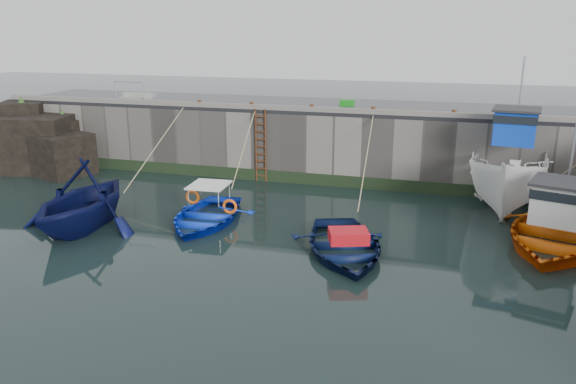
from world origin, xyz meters
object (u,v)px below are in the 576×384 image
(bollard_b, at_px, (252,105))
(fish_crate, at_px, (347,103))
(boat_near_white, at_px, (85,227))
(boat_far_orange, at_px, (557,232))
(bollard_c, at_px, (312,108))
(bollard_a, at_px, (199,103))
(bollard_e, at_px, (454,113))
(boat_near_navy, at_px, (344,252))
(bollard_d, at_px, (373,110))
(boat_near_blue, at_px, (205,221))
(boat_far_white, at_px, (510,175))
(ladder, at_px, (261,146))

(bollard_b, bearing_deg, fish_crate, 26.57)
(boat_near_white, height_order, bollard_b, bollard_b)
(boat_far_orange, xyz_separation_m, bollard_b, (-11.88, 4.86, 2.90))
(bollard_c, bearing_deg, bollard_a, 180.00)
(fish_crate, relative_size, bollard_e, 2.23)
(boat_near_navy, relative_size, bollard_d, 16.55)
(boat_near_navy, height_order, bollard_a, bollard_a)
(fish_crate, bearing_deg, boat_near_white, -125.61)
(boat_near_blue, distance_m, bollard_b, 6.89)
(boat_near_white, height_order, boat_far_white, boat_far_white)
(bollard_c, bearing_deg, boat_far_orange, -27.88)
(fish_crate, relative_size, bollard_a, 2.23)
(bollard_c, bearing_deg, ladder, -171.33)
(bollard_e, bearing_deg, bollard_b, 180.00)
(bollard_c, bearing_deg, boat_near_navy, -68.77)
(boat_far_orange, height_order, bollard_b, boat_far_orange)
(bollard_b, bearing_deg, ladder, -33.86)
(boat_near_navy, bearing_deg, bollard_a, 117.90)
(ladder, xyz_separation_m, boat_far_white, (10.23, -0.69, -0.39))
(ladder, xyz_separation_m, bollard_b, (-0.50, 0.34, 1.71))
(boat_near_navy, distance_m, bollard_c, 8.65)
(boat_near_navy, xyz_separation_m, bollard_a, (-8.09, 7.45, 3.30))
(boat_far_white, height_order, boat_far_orange, boat_far_white)
(boat_far_orange, relative_size, bollard_b, 25.14)
(boat_far_white, xyz_separation_m, bollard_a, (-13.23, 1.02, 2.10))
(boat_near_navy, bearing_deg, fish_crate, 81.01)
(bollard_b, xyz_separation_m, bollard_e, (8.50, 0.00, 0.00))
(bollard_e, bearing_deg, fish_crate, 157.43)
(boat_far_white, bearing_deg, fish_crate, 164.37)
(boat_near_blue, xyz_separation_m, boat_far_orange, (11.50, 1.18, 0.40))
(bollard_b, relative_size, bollard_d, 1.00)
(boat_near_navy, xyz_separation_m, bollard_d, (-0.29, 7.45, 3.30))
(bollard_d, distance_m, bollard_e, 3.20)
(boat_near_navy, distance_m, fish_crate, 10.09)
(boat_near_navy, bearing_deg, bollard_e, 49.22)
(boat_near_blue, xyz_separation_m, boat_far_white, (10.34, 5.01, 1.20))
(boat_near_white, xyz_separation_m, bollard_b, (3.36, 7.72, 3.30))
(boat_near_white, relative_size, fish_crate, 8.00)
(boat_near_white, relative_size, bollard_e, 17.83)
(ladder, distance_m, fish_crate, 4.40)
(bollard_b, bearing_deg, boat_far_orange, -22.24)
(ladder, distance_m, bollard_d, 5.11)
(boat_near_blue, distance_m, boat_far_orange, 11.56)
(boat_far_white, distance_m, bollard_a, 13.43)
(boat_near_blue, bearing_deg, bollard_c, 65.07)
(boat_far_orange, height_order, bollard_a, boat_far_orange)
(ladder, xyz_separation_m, bollard_d, (4.80, 0.34, 1.71))
(bollard_a, bearing_deg, bollard_d, 0.00)
(bollard_a, distance_m, bollard_b, 2.50)
(boat_near_white, height_order, boat_near_navy, boat_near_white)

